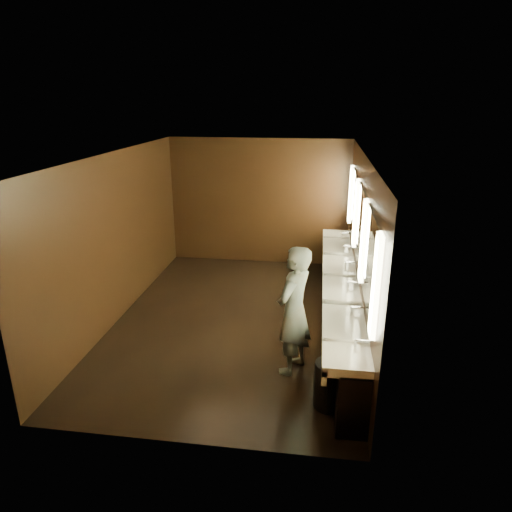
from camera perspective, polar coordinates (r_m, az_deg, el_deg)
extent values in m
plane|color=black|center=(7.95, -2.59, -7.92)|extent=(6.00, 6.00, 0.00)
cube|color=#2D2D2B|center=(7.12, -2.93, 12.54)|extent=(4.00, 6.00, 0.02)
cube|color=black|center=(10.28, 0.36, 6.76)|extent=(4.00, 0.02, 2.80)
cube|color=black|center=(4.73, -9.56, -9.25)|extent=(4.00, 0.02, 2.80)
cube|color=black|center=(8.02, -16.94, 2.27)|extent=(0.02, 6.00, 2.80)
cube|color=black|center=(7.32, 12.82, 1.03)|extent=(0.02, 6.00, 2.80)
cube|color=black|center=(7.67, 10.93, -5.97)|extent=(0.36, 5.40, 0.81)
cube|color=silver|center=(7.49, 10.42, -2.86)|extent=(0.55, 5.40, 0.12)
cube|color=silver|center=(7.51, 8.51, -3.34)|extent=(0.06, 5.40, 0.18)
cylinder|color=silver|center=(5.46, 13.21, -10.26)|extent=(0.18, 0.04, 0.04)
cylinder|color=silver|center=(6.24, 12.58, -6.29)|extent=(0.18, 0.04, 0.04)
cylinder|color=silver|center=(7.04, 12.10, -3.21)|extent=(0.18, 0.04, 0.04)
cylinder|color=silver|center=(7.86, 11.72, -0.77)|extent=(0.18, 0.04, 0.04)
cylinder|color=silver|center=(8.69, 11.42, 1.20)|extent=(0.18, 0.04, 0.04)
cylinder|color=silver|center=(9.53, 11.16, 2.84)|extent=(0.18, 0.04, 0.04)
cube|color=#FDF7B6|center=(4.96, 14.75, -3.75)|extent=(0.06, 0.22, 1.15)
cube|color=white|center=(5.70, 14.07, -0.63)|extent=(0.03, 1.32, 1.15)
cube|color=#FDF7B6|center=(6.46, 13.29, 1.79)|extent=(0.06, 0.23, 1.15)
cube|color=white|center=(7.22, 12.91, 3.68)|extent=(0.03, 1.32, 1.15)
cube|color=#FDF7B6|center=(7.99, 12.38, 5.21)|extent=(0.06, 0.23, 1.15)
cube|color=white|center=(8.77, 12.15, 6.47)|extent=(0.03, 1.32, 1.15)
cube|color=#FDF7B6|center=(9.55, 11.77, 7.53)|extent=(0.06, 0.22, 1.15)
imported|color=#8FC1D6|center=(6.21, 4.76, -6.82)|extent=(0.67, 0.78, 1.82)
cylinder|color=black|center=(5.87, 9.24, -15.60)|extent=(0.50, 0.50, 0.61)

